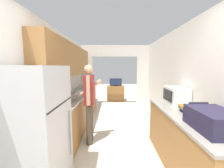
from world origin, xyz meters
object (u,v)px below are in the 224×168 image
Objects in this scene: refrigerator at (36,132)px; television at (116,82)px; tv_cabinet at (116,93)px; person at (89,102)px; suitcase at (214,120)px; microwave at (176,95)px; range_oven at (79,107)px; book_stack at (188,109)px.

television is (1.10, 4.86, 0.07)m from refrigerator.
tv_cabinet is 1.43× the size of television.
suitcase is at bearing -131.99° from person.
microwave reaches higher than suitcase.
microwave reaches higher than range_oven.
suitcase is 0.60m from book_stack.
television is (-1.12, 3.80, -0.18)m from microwave.
book_stack is at bearing -97.51° from microwave.
refrigerator is 1.30m from person.
refrigerator is 6.19× the size of book_stack.
tv_cabinet is at bearing 103.29° from book_stack.
television is at bearing 103.42° from book_stack.
book_stack is at bearing 12.79° from refrigerator.
suitcase is at bearing -93.36° from book_stack.
refrigerator is 1.56× the size of range_oven.
refrigerator is 2.20m from book_stack.
refrigerator is 2.27m from range_oven.
tv_cabinet is at bearing 90.00° from television.
microwave is 3.96m from television.
microwave is at bearing -97.83° from person.
range_oven is 1.88× the size of television.
microwave is at bearing -73.73° from tv_cabinet.
television is at bearing 106.44° from microwave.
book_stack is 0.47× the size of television.
refrigerator is 2.47m from microwave.
television is at bearing 101.46° from suitcase.
refrigerator is 3.21× the size of microwave.
tv_cabinet is (1.10, 4.90, -0.46)m from refrigerator.
book_stack is 4.58m from tv_cabinet.
book_stack is 0.33× the size of tv_cabinet.
refrigerator is at bearing -89.31° from range_oven.
range_oven is (-0.03, 2.24, -0.36)m from refrigerator.
refrigerator is 4.98m from television.
person is 2.88× the size of suitcase.
television is (0.63, 3.65, -0.00)m from person.
television is at bearing 77.28° from refrigerator.
refrigerator is at bearing -102.72° from television.
refrigerator is 5.05m from tv_cabinet.
person is at bearing 141.15° from suitcase.
suitcase is at bearing -95.41° from microwave.
suitcase reaches higher than tv_cabinet.
range_oven is at bearing 132.21° from suitcase.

